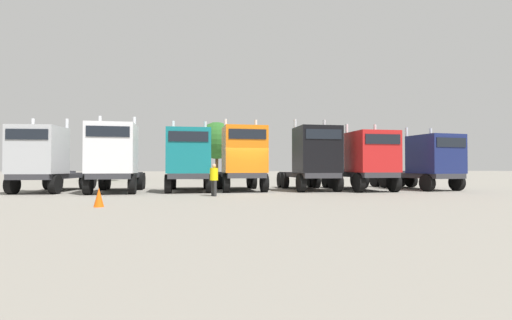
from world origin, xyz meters
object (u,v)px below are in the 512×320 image
at_px(semi_truck_red, 366,160).
at_px(traffic_cone_near, 99,197).
at_px(semi_truck_white, 114,157).
at_px(semi_truck_teal, 189,160).
at_px(semi_truck_silver, 45,159).
at_px(semi_truck_orange, 243,158).
at_px(visitor_in_hivis, 214,177).
at_px(semi_truck_navy, 427,162).
at_px(semi_truck_black, 313,158).

height_order(semi_truck_red, traffic_cone_near, semi_truck_red).
height_order(semi_truck_white, semi_truck_teal, semi_truck_white).
bearing_deg(semi_truck_red, semi_truck_silver, -96.06).
bearing_deg(semi_truck_teal, semi_truck_white, -86.29).
relative_size(semi_truck_orange, semi_truck_red, 0.94).
relative_size(semi_truck_silver, semi_truck_orange, 1.08).
bearing_deg(semi_truck_silver, semi_truck_teal, 90.79).
bearing_deg(semi_truck_orange, visitor_in_hivis, -31.21).
bearing_deg(semi_truck_red, visitor_in_hivis, -76.86).
distance_m(semi_truck_teal, visitor_in_hivis, 3.71).
bearing_deg(semi_truck_teal, semi_truck_orange, 89.46).
relative_size(semi_truck_white, traffic_cone_near, 8.94).
height_order(semi_truck_silver, semi_truck_orange, semi_truck_orange).
relative_size(semi_truck_orange, visitor_in_hivis, 3.65).
relative_size(semi_truck_silver, semi_truck_white, 1.02).
bearing_deg(semi_truck_orange, semi_truck_red, 80.58).
xyz_separation_m(semi_truck_orange, semi_truck_navy, (11.74, -0.03, -0.18)).
distance_m(semi_truck_black, semi_truck_navy, 7.45).
height_order(semi_truck_white, semi_truck_orange, semi_truck_orange).
xyz_separation_m(semi_truck_black, semi_truck_red, (3.18, -0.44, -0.11)).
relative_size(semi_truck_silver, semi_truck_black, 1.03).
distance_m(semi_truck_white, semi_truck_navy, 18.95).
relative_size(semi_truck_teal, semi_truck_black, 1.00).
relative_size(semi_truck_teal, semi_truck_orange, 1.05).
bearing_deg(semi_truck_teal, semi_truck_black, 86.79).
xyz_separation_m(semi_truck_teal, semi_truck_red, (10.62, -0.45, -0.02)).
bearing_deg(traffic_cone_near, visitor_in_hivis, 46.44).
xyz_separation_m(semi_truck_white, semi_truck_navy, (18.94, 0.59, -0.20)).
bearing_deg(traffic_cone_near, semi_truck_silver, 124.22).
height_order(semi_truck_silver, visitor_in_hivis, semi_truck_silver).
bearing_deg(visitor_in_hivis, semi_truck_orange, 40.35).
bearing_deg(semi_truck_red, semi_truck_orange, -98.54).
bearing_deg(semi_truck_black, semi_truck_silver, -94.39).
height_order(semi_truck_orange, semi_truck_black, semi_truck_black).
bearing_deg(traffic_cone_near, semi_truck_white, 100.88).
height_order(semi_truck_silver, semi_truck_teal, semi_truck_silver).
bearing_deg(semi_truck_silver, semi_truck_navy, 92.06).
bearing_deg(semi_truck_white, semi_truck_orange, 89.86).
relative_size(semi_truck_red, semi_truck_navy, 0.94).
height_order(semi_truck_orange, semi_truck_red, semi_truck_orange).
xyz_separation_m(semi_truck_silver, semi_truck_teal, (8.03, -0.22, 0.00)).
bearing_deg(semi_truck_black, semi_truck_orange, -95.62).
relative_size(semi_truck_red, visitor_in_hivis, 3.89).
height_order(semi_truck_black, traffic_cone_near, semi_truck_black).
bearing_deg(semi_truck_red, semi_truck_teal, -96.45).
height_order(semi_truck_orange, visitor_in_hivis, semi_truck_orange).
bearing_deg(semi_truck_white, semi_truck_teal, 91.71).
distance_m(semi_truck_black, traffic_cone_near, 12.77).
relative_size(semi_truck_teal, semi_truck_red, 0.98).
distance_m(semi_truck_teal, semi_truck_black, 7.44).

